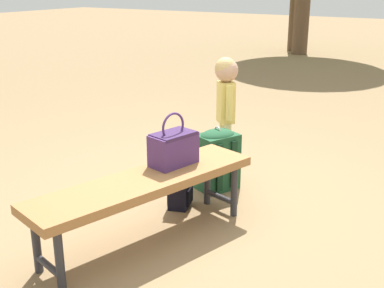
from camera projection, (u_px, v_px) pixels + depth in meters
The scene contains 6 objects.
ground_plane at pixel (197, 206), 3.82m from camera, with size 40.00×40.00×0.00m, color #8C704C.
park_bench at pixel (145, 186), 3.19m from camera, with size 1.65×0.82×0.45m.
handbag at pixel (173, 147), 3.37m from camera, with size 0.35×0.25×0.37m.
child_standing at pixel (226, 95), 4.41m from camera, with size 0.22×0.21×1.01m.
backpack_large at pixel (217, 158), 4.07m from camera, with size 0.39×0.35×0.54m.
backpack_small at pixel (180, 187), 3.76m from camera, with size 0.22×0.20×0.32m.
Camera 1 is at (-2.98, -1.78, 1.66)m, focal length 46.48 mm.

